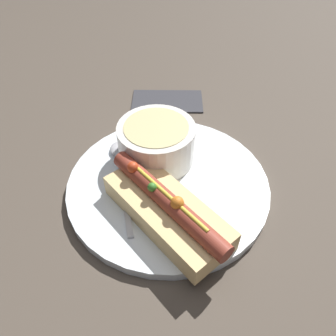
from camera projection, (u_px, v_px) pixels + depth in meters
The scene contains 6 objects.
ground_plane at pixel (168, 187), 0.47m from camera, with size 4.00×4.00×0.00m, color #4C4238.
dinner_plate at pixel (168, 184), 0.47m from camera, with size 0.28×0.28×0.01m.
hot_dog at pixel (167, 209), 0.40m from camera, with size 0.19×0.15×0.06m.
soup_bowl at pixel (157, 141), 0.48m from camera, with size 0.11×0.11×0.06m.
spoon at pixel (120, 165), 0.48m from camera, with size 0.11×0.16×0.01m.
napkin at pixel (167, 100), 0.63m from camera, with size 0.15×0.11×0.01m.
Camera 1 is at (0.11, -0.30, 0.35)m, focal length 35.00 mm.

